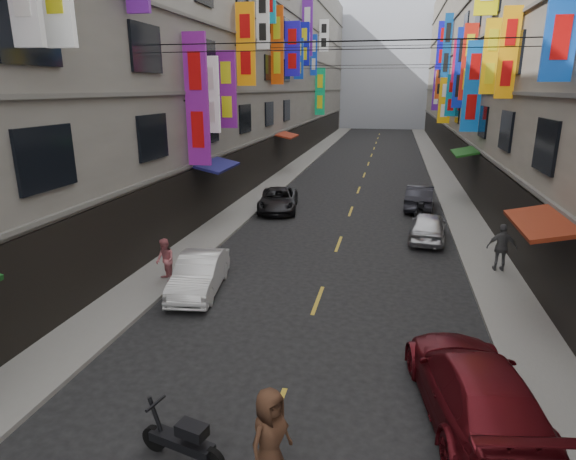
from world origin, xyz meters
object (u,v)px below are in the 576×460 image
at_px(scooter_crossing, 183,441).
at_px(scooter_far_right, 420,211).
at_px(pedestrian_crossing, 270,438).
at_px(car_left_mid, 199,274).
at_px(car_right_far, 420,197).
at_px(car_left_far, 278,200).
at_px(pedestrian_rfar, 502,247).
at_px(car_right_mid, 428,226).
at_px(car_right_near, 474,387).
at_px(pedestrian_lfar, 165,260).

bearing_deg(scooter_crossing, scooter_far_right, -1.18).
relative_size(scooter_crossing, pedestrian_crossing, 0.98).
distance_m(car_left_mid, car_right_far, 15.58).
relative_size(car_left_far, car_right_far, 1.06).
bearing_deg(car_right_far, pedestrian_rfar, 109.91).
height_order(car_right_mid, pedestrian_crossing, pedestrian_crossing).
xyz_separation_m(car_right_near, car_right_mid, (-0.15, 12.48, -0.07)).
relative_size(car_left_mid, pedestrian_rfar, 2.17).
xyz_separation_m(car_left_mid, pedestrian_crossing, (4.34, -7.44, 0.27)).
relative_size(car_right_far, pedestrian_lfar, 2.75).
height_order(pedestrian_lfar, pedestrian_rfar, pedestrian_rfar).
bearing_deg(pedestrian_crossing, car_left_mid, 58.81).
distance_m(car_right_near, car_right_far, 18.43).
height_order(car_right_near, car_right_mid, car_right_near).
relative_size(car_left_far, car_right_near, 0.89).
bearing_deg(pedestrian_lfar, car_right_near, 12.05).
distance_m(car_left_mid, pedestrian_lfar, 1.47).
bearing_deg(pedestrian_crossing, scooter_crossing, 114.27).
relative_size(scooter_crossing, pedestrian_lfar, 1.17).
bearing_deg(car_right_near, car_left_far, -73.94).
distance_m(scooter_crossing, pedestrian_rfar, 13.54).
distance_m(car_right_far, pedestrian_lfar, 16.01).
height_order(scooter_crossing, pedestrian_rfar, pedestrian_rfar).
relative_size(car_right_near, pedestrian_lfar, 3.29).
relative_size(car_left_far, car_right_mid, 1.16).
bearing_deg(car_left_far, scooter_crossing, -90.99).
bearing_deg(pedestrian_crossing, car_right_far, 19.29).
height_order(scooter_far_right, pedestrian_rfar, pedestrian_rfar).
relative_size(car_left_far, pedestrian_lfar, 2.92).
bearing_deg(car_left_far, pedestrian_rfar, -45.61).
bearing_deg(car_right_mid, car_right_far, -83.14).
distance_m(car_left_mid, car_left_far, 11.47).
relative_size(scooter_crossing, pedestrian_rfar, 1.00).
distance_m(car_left_far, car_right_far, 8.02).
distance_m(pedestrian_lfar, pedestrian_crossing, 9.70).
height_order(car_left_mid, pedestrian_rfar, pedestrian_rfar).
relative_size(car_left_mid, car_right_near, 0.77).
distance_m(scooter_crossing, pedestrian_crossing, 1.73).
bearing_deg(car_right_mid, car_left_mid, 49.94).
relative_size(scooter_far_right, pedestrian_lfar, 1.17).
relative_size(scooter_far_right, car_right_mid, 0.46).
bearing_deg(car_right_mid, car_right_near, 96.70).
height_order(scooter_crossing, car_right_near, car_right_near).
xyz_separation_m(car_left_far, car_right_mid, (7.85, -3.91, 0.04)).
distance_m(scooter_far_right, car_right_mid, 3.62).
height_order(car_left_far, car_right_far, car_right_far).
bearing_deg(scooter_crossing, pedestrian_rfar, -19.94).
xyz_separation_m(car_left_mid, car_right_mid, (7.85, 7.56, 0.02)).
distance_m(car_left_mid, car_right_near, 9.39).
xyz_separation_m(scooter_far_right, car_right_mid, (0.19, -3.61, 0.21)).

